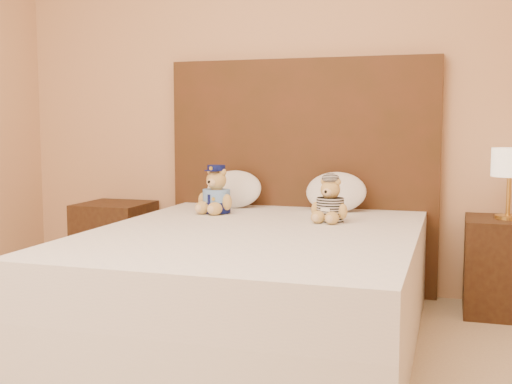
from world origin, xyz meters
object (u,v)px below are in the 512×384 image
Objects in this scene: teddy_prisoner at (330,200)px; pillow_right at (336,190)px; nightstand_left at (115,243)px; teddy_police at (216,190)px; nightstand_right at (506,267)px; bed at (255,284)px; lamp at (510,166)px; pillow_left at (234,187)px.

pillow_right is (-0.05, 0.45, 0.01)m from teddy_prisoner.
nightstand_left is 1.92× the size of teddy_police.
bed is at bearing -147.38° from nightstand_right.
teddy_police is (0.84, -0.27, 0.42)m from nightstand_left.
bed is at bearing -147.38° from lamp.
nightstand_right is (2.50, 0.00, 0.00)m from nightstand_left.
nightstand_left is 1.57m from pillow_right.
nightstand_right is at bearing 0.00° from lamp.
nightstand_left is 2.56m from lamp.
lamp is 1.09× the size of pillow_left.
teddy_police is at bearing -179.82° from teddy_prisoner.
teddy_police reaches higher than bed.
bed is 0.63m from teddy_prisoner.
teddy_prisoner is 0.67× the size of pillow_left.
nightstand_left is 0.98m from teddy_police.
teddy_police is at bearing -170.77° from nightstand_right.
teddy_prisoner is at bearing -83.87° from pillow_right.
pillow_right reaches higher than pillow_left.
teddy_police is (-1.66, -0.27, 0.42)m from nightstand_right.
lamp is 1.40× the size of teddy_police.
bed is 0.96m from pillow_right.
lamp is at bearing -1.74° from pillow_right.
lamp is 1.00m from pillow_right.
nightstand_left is at bearing 176.93° from teddy_prisoner.
nightstand_right is at bearing 0.00° from nightstand_left.
nightstand_left is at bearing -178.87° from pillow_right.
bed is 8.11× the size of teddy_prisoner.
teddy_prisoner is at bearing -14.98° from nightstand_left.
nightstand_right is 1.48× the size of pillow_right.
nightstand_left is at bearing -177.98° from pillow_left.
lamp reaches higher than pillow_left.
nightstand_right is at bearing 32.62° from bed.
teddy_police reaches higher than nightstand_left.
bed is 3.64× the size of nightstand_left.
teddy_prisoner is 0.84m from pillow_left.
pillow_left is at bearing 178.96° from nightstand_right.
teddy_prisoner reaches higher than nightstand_right.
nightstand_left is (-1.25, 0.80, -0.00)m from bed.
bed and nightstand_right have the same top height.
lamp is (2.50, 0.00, 0.57)m from nightstand_left.
teddy_prisoner is (0.72, -0.15, -0.02)m from teddy_police.
teddy_prisoner is 0.66× the size of pillow_right.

